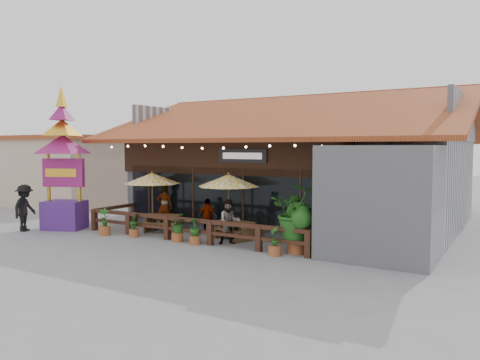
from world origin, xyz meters
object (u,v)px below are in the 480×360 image
Objects in this scene: umbrella_right at (229,181)px; tropical_plant at (297,213)px; thai_sign_tower at (63,148)px; pedestrian at (25,208)px; picnic_table_left at (163,220)px; umbrella_left at (152,179)px; picnic_table_right at (237,227)px.

umbrella_right is 1.33× the size of tropical_plant.
thai_sign_tower is 3.36× the size of pedestrian.
pedestrian is at bearing -129.46° from thai_sign_tower.
picnic_table_left is 0.77× the size of tropical_plant.
umbrella_left is 1.07× the size of tropical_plant.
tropical_plant is at bearing -101.24° from pedestrian.
thai_sign_tower is at bearing -60.96° from pedestrian.
tropical_plant is (3.00, -1.06, 0.89)m from picnic_table_right.
picnic_table_left is 6.60m from tropical_plant.
umbrella_left is at bearing -177.76° from umbrella_right.
thai_sign_tower reaches higher than umbrella_right.
umbrella_left is at bearing 173.24° from tropical_plant.
thai_sign_tower is 2.97m from pedestrian.
picnic_table_right is at bearing 12.96° from umbrella_right.
thai_sign_tower is (-3.49, -1.72, 1.29)m from umbrella_left.
tropical_plant is (3.32, -0.98, -0.89)m from umbrella_right.
tropical_plant reaches higher than picnic_table_left.
umbrella_left is 0.80× the size of umbrella_right.
pedestrian is at bearing -146.88° from umbrella_left.
picnic_table_left is (0.58, 0.00, -1.73)m from umbrella_left.
thai_sign_tower is (-7.56, -1.94, 3.04)m from picnic_table_right.
umbrella_right is 7.58m from thai_sign_tower.
umbrella_left is at bearing -176.90° from picnic_table_right.
thai_sign_tower is (-7.24, -1.86, 1.26)m from umbrella_right.
umbrella_left is 3.75m from umbrella_right.
umbrella_left is 4.10m from thai_sign_tower.
thai_sign_tower is at bearing -165.64° from picnic_table_right.
umbrella_right reaches higher than pedestrian.
umbrella_right is 3.63m from picnic_table_left.
tropical_plant is at bearing -19.44° from picnic_table_right.
picnic_table_left is (-3.17, -0.14, -1.76)m from umbrella_right.
umbrella_right is at bearing 163.49° from tropical_plant.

